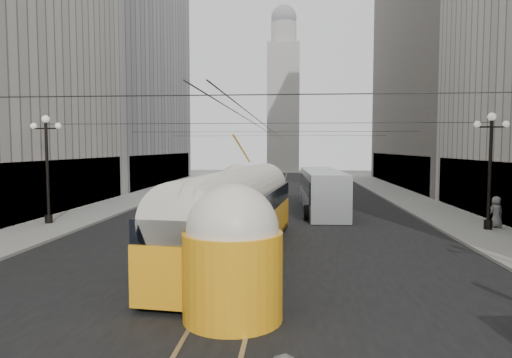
% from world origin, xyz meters
% --- Properties ---
extents(road, '(20.00, 85.00, 0.02)m').
position_xyz_m(road, '(0.00, 32.50, 0.00)').
color(road, black).
rests_on(road, ground).
extents(sidewalk_left, '(4.00, 72.00, 0.15)m').
position_xyz_m(sidewalk_left, '(-12.00, 36.00, 0.07)').
color(sidewalk_left, gray).
rests_on(sidewalk_left, ground).
extents(sidewalk_right, '(4.00, 72.00, 0.15)m').
position_xyz_m(sidewalk_right, '(12.00, 36.00, 0.07)').
color(sidewalk_right, gray).
rests_on(sidewalk_right, ground).
extents(rail_left, '(0.12, 85.00, 0.04)m').
position_xyz_m(rail_left, '(-0.75, 32.50, 0.00)').
color(rail_left, gray).
rests_on(rail_left, ground).
extents(rail_right, '(0.12, 85.00, 0.04)m').
position_xyz_m(rail_right, '(0.75, 32.50, 0.00)').
color(rail_right, gray).
rests_on(rail_right, ground).
extents(building_left_far, '(12.60, 28.60, 28.60)m').
position_xyz_m(building_left_far, '(-19.99, 48.00, 14.31)').
color(building_left_far, '#999999').
rests_on(building_left_far, ground).
extents(building_right_far, '(12.60, 32.60, 32.60)m').
position_xyz_m(building_right_far, '(20.00, 48.00, 16.31)').
color(building_right_far, '#514C47').
rests_on(building_right_far, ground).
extents(distant_tower, '(6.00, 6.00, 31.36)m').
position_xyz_m(distant_tower, '(0.00, 80.00, 14.97)').
color(distant_tower, '#B2AFA8').
rests_on(distant_tower, ground).
extents(lamppost_left_mid, '(1.86, 0.44, 6.37)m').
position_xyz_m(lamppost_left_mid, '(-12.60, 18.00, 3.74)').
color(lamppost_left_mid, black).
rests_on(lamppost_left_mid, sidewalk_left).
extents(lamppost_right_mid, '(1.86, 0.44, 6.37)m').
position_xyz_m(lamppost_right_mid, '(12.60, 18.00, 3.74)').
color(lamppost_right_mid, black).
rests_on(lamppost_right_mid, sidewalk_right).
extents(catenary, '(25.00, 72.00, 0.23)m').
position_xyz_m(catenary, '(0.12, 31.49, 5.88)').
color(catenary, black).
rests_on(catenary, ground).
extents(streetcar, '(4.25, 16.95, 3.74)m').
position_xyz_m(streetcar, '(-0.50, 11.30, 1.83)').
color(streetcar, orange).
rests_on(streetcar, ground).
extents(city_bus, '(2.89, 11.85, 2.99)m').
position_xyz_m(city_bus, '(3.96, 25.17, 1.64)').
color(city_bus, '#B0B3B6').
rests_on(city_bus, ground).
extents(sedan_white_far, '(2.30, 4.77, 1.46)m').
position_xyz_m(sedan_white_far, '(5.33, 42.34, 0.66)').
color(sedan_white_far, beige).
rests_on(sedan_white_far, ground).
extents(sedan_dark_far, '(2.80, 4.71, 1.39)m').
position_xyz_m(sedan_dark_far, '(-5.15, 49.81, 0.63)').
color(sedan_dark_far, black).
rests_on(sedan_dark_far, ground).
extents(pedestrian_crossing_a, '(0.61, 0.77, 1.86)m').
position_xyz_m(pedestrian_crossing_a, '(-0.36, 5.00, 0.93)').
color(pedestrian_crossing_a, black).
rests_on(pedestrian_crossing_a, ground).
extents(pedestrian_sidewalk_right, '(0.99, 0.79, 1.76)m').
position_xyz_m(pedestrian_sidewalk_right, '(13.25, 18.56, 1.03)').
color(pedestrian_sidewalk_right, slate).
rests_on(pedestrian_sidewalk_right, sidewalk_right).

